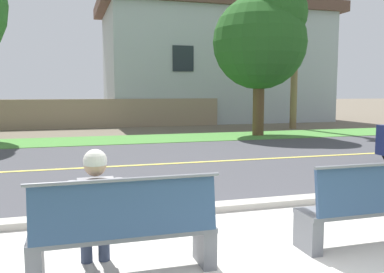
% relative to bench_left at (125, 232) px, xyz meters
% --- Properties ---
extents(ground_plane, '(140.00, 140.00, 0.00)m').
position_rel_bench_left_xyz_m(ground_plane, '(1.43, 7.51, -0.45)').
color(ground_plane, '#665B4C').
extents(sidewalk_pavement, '(44.00, 3.60, 0.01)m').
position_rel_bench_left_xyz_m(sidewalk_pavement, '(1.43, -0.09, -0.45)').
color(sidewalk_pavement, beige).
rests_on(sidewalk_pavement, ground_plane).
extents(curb_edge, '(44.00, 0.30, 0.11)m').
position_rel_bench_left_xyz_m(curb_edge, '(1.43, 1.86, -0.40)').
color(curb_edge, '#ADA89E').
rests_on(curb_edge, ground_plane).
extents(street_asphalt, '(52.00, 8.00, 0.01)m').
position_rel_bench_left_xyz_m(street_asphalt, '(1.43, 6.01, -0.45)').
color(street_asphalt, '#424247').
rests_on(street_asphalt, ground_plane).
extents(road_centre_line, '(48.00, 0.14, 0.01)m').
position_rel_bench_left_xyz_m(road_centre_line, '(1.43, 6.01, -0.44)').
color(road_centre_line, '#E0CC4C').
rests_on(road_centre_line, ground_plane).
extents(far_verge_grass, '(48.00, 2.80, 0.02)m').
position_rel_bench_left_xyz_m(far_verge_grass, '(1.43, 11.47, -0.45)').
color(far_verge_grass, '#478438').
rests_on(far_verge_grass, ground_plane).
extents(bench_left, '(1.78, 0.48, 1.01)m').
position_rel_bench_left_xyz_m(bench_left, '(0.00, 0.00, 0.00)').
color(bench_left, slate).
rests_on(bench_left, ground_plane).
extents(bench_right, '(1.78, 0.48, 1.01)m').
position_rel_bench_left_xyz_m(bench_right, '(2.86, 0.00, 0.00)').
color(bench_right, slate).
rests_on(bench_right, ground_plane).
extents(seated_person_grey, '(0.52, 0.68, 1.25)m').
position_rel_bench_left_xyz_m(seated_person_grey, '(-0.26, 0.17, 0.22)').
color(seated_person_grey, '#333D56').
rests_on(seated_person_grey, ground_plane).
extents(shade_tree_left, '(3.70, 3.70, 6.10)m').
position_rel_bench_left_xyz_m(shade_tree_left, '(6.96, 11.37, 3.51)').
color(shade_tree_left, brown).
rests_on(shade_tree_left, ground_plane).
extents(garden_wall, '(13.00, 0.36, 1.40)m').
position_rel_bench_left_xyz_m(garden_wall, '(0.52, 16.92, 0.25)').
color(garden_wall, gray).
rests_on(garden_wall, ground_plane).
extents(house_across_street, '(13.68, 6.91, 6.84)m').
position_rel_bench_left_xyz_m(house_across_street, '(8.06, 20.12, 3.01)').
color(house_across_street, '#A3ADB2').
rests_on(house_across_street, ground_plane).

